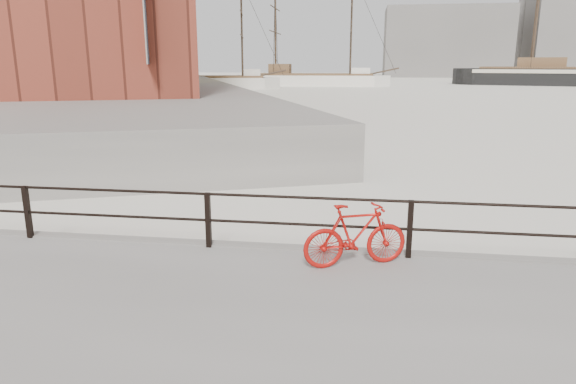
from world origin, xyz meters
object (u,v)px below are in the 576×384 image
at_px(schooner_left, 209,89).
at_px(workboat_far, 43,97).
at_px(schooner_mid, 312,86).
at_px(bicycle, 356,235).
at_px(workboat_near, 96,107).

bearing_deg(schooner_left, workboat_far, -132.33).
xyz_separation_m(schooner_mid, schooner_left, (-13.96, -11.66, 0.00)).
xyz_separation_m(bicycle, workboat_near, (-22.52, 33.18, -0.87)).
relative_size(bicycle, workboat_far, 0.16).
xyz_separation_m(schooner_mid, workboat_far, (-26.50, -32.50, 0.00)).
distance_m(bicycle, schooner_left, 69.45).
height_order(schooner_mid, workboat_far, schooner_mid).
distance_m(workboat_near, workboat_far, 17.10).
distance_m(bicycle, workboat_far, 56.91).
relative_size(schooner_mid, workboat_far, 2.52).
bearing_deg(workboat_near, workboat_far, 101.87).
distance_m(schooner_mid, workboat_near, 46.35).
relative_size(schooner_left, workboat_near, 1.92).
bearing_deg(schooner_left, bicycle, -82.42).
distance_m(bicycle, workboat_near, 40.11).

